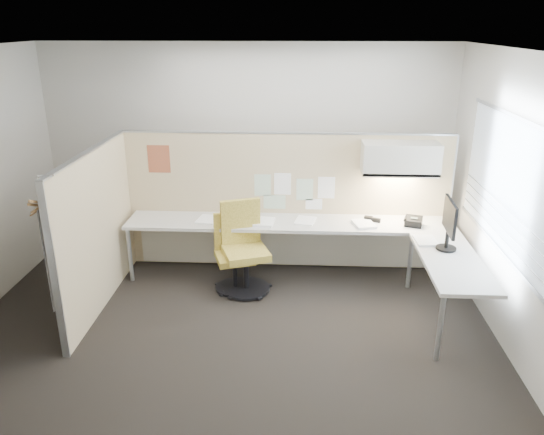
# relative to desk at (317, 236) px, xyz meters

# --- Properties ---
(floor) EXTENTS (5.50, 4.50, 0.01)m
(floor) POSITION_rel_desk_xyz_m (-0.93, -1.13, -0.61)
(floor) COLOR black
(floor) RESTS_ON ground
(ceiling) EXTENTS (5.50, 4.50, 0.01)m
(ceiling) POSITION_rel_desk_xyz_m (-0.93, -1.13, 2.20)
(ceiling) COLOR white
(ceiling) RESTS_ON wall_back
(wall_back) EXTENTS (5.50, 0.02, 2.80)m
(wall_back) POSITION_rel_desk_xyz_m (-0.93, 1.12, 0.80)
(wall_back) COLOR beige
(wall_back) RESTS_ON ground
(wall_front) EXTENTS (5.50, 0.02, 2.80)m
(wall_front) POSITION_rel_desk_xyz_m (-0.93, -3.38, 0.80)
(wall_front) COLOR beige
(wall_front) RESTS_ON ground
(wall_right) EXTENTS (0.02, 4.50, 2.80)m
(wall_right) POSITION_rel_desk_xyz_m (1.82, -1.13, 0.80)
(wall_right) COLOR beige
(wall_right) RESTS_ON ground
(window_pane) EXTENTS (0.01, 2.80, 1.30)m
(window_pane) POSITION_rel_desk_xyz_m (1.79, -1.13, 0.95)
(window_pane) COLOR #95A3AD
(window_pane) RESTS_ON wall_right
(partition_back) EXTENTS (4.10, 0.06, 1.75)m
(partition_back) POSITION_rel_desk_xyz_m (-0.38, 0.47, 0.27)
(partition_back) COLOR #C8B28A
(partition_back) RESTS_ON floor
(partition_left) EXTENTS (0.06, 2.20, 1.75)m
(partition_left) POSITION_rel_desk_xyz_m (-2.43, -0.63, 0.27)
(partition_left) COLOR #C8B28A
(partition_left) RESTS_ON floor
(desk) EXTENTS (4.00, 2.07, 0.73)m
(desk) POSITION_rel_desk_xyz_m (0.00, 0.00, 0.00)
(desk) COLOR beige
(desk) RESTS_ON floor
(overhead_bin) EXTENTS (0.90, 0.36, 0.38)m
(overhead_bin) POSITION_rel_desk_xyz_m (0.97, 0.26, 0.91)
(overhead_bin) COLOR beige
(overhead_bin) RESTS_ON partition_back
(task_light_strip) EXTENTS (0.60, 0.06, 0.02)m
(task_light_strip) POSITION_rel_desk_xyz_m (0.97, 0.26, 0.70)
(task_light_strip) COLOR #FFEABF
(task_light_strip) RESTS_ON overhead_bin
(pinned_papers) EXTENTS (1.01, 0.00, 0.47)m
(pinned_papers) POSITION_rel_desk_xyz_m (-0.30, 0.44, 0.43)
(pinned_papers) COLOR #8CBF8C
(pinned_papers) RESTS_ON partition_back
(poster) EXTENTS (0.28, 0.00, 0.35)m
(poster) POSITION_rel_desk_xyz_m (-1.98, 0.44, 0.82)
(poster) COLOR #EE541E
(poster) RESTS_ON partition_back
(chair_left) EXTENTS (0.53, 0.55, 0.90)m
(chair_left) POSITION_rel_desk_xyz_m (-0.99, -0.21, -0.18)
(chair_left) COLOR black
(chair_left) RESTS_ON floor
(chair_right) EXTENTS (0.63, 0.65, 1.06)m
(chair_right) POSITION_rel_desk_xyz_m (-0.86, -0.23, -0.11)
(chair_right) COLOR black
(chair_right) RESTS_ON floor
(monitor) EXTENTS (0.22, 0.52, 0.55)m
(monitor) POSITION_rel_desk_xyz_m (1.37, -0.62, 0.44)
(monitor) COLOR black
(monitor) RESTS_ON desk
(phone) EXTENTS (0.26, 0.24, 0.12)m
(phone) POSITION_rel_desk_xyz_m (1.15, 0.08, 0.18)
(phone) COLOR black
(phone) RESTS_ON desk
(stapler) EXTENTS (0.14, 0.09, 0.05)m
(stapler) POSITION_rel_desk_xyz_m (0.71, 0.19, 0.15)
(stapler) COLOR black
(stapler) RESTS_ON desk
(tape_dispenser) EXTENTS (0.11, 0.09, 0.06)m
(tape_dispenser) POSITION_rel_desk_xyz_m (0.64, 0.21, 0.16)
(tape_dispenser) COLOR black
(tape_dispenser) RESTS_ON desk
(coat_hook) EXTENTS (0.18, 0.44, 1.32)m
(coat_hook) POSITION_rel_desk_xyz_m (-2.51, -1.60, 0.82)
(coat_hook) COLOR silver
(coat_hook) RESTS_ON partition_left
(paper_stack_0) EXTENTS (0.27, 0.33, 0.02)m
(paper_stack_0) POSITION_rel_desk_xyz_m (-1.34, 0.13, 0.14)
(paper_stack_0) COLOR white
(paper_stack_0) RESTS_ON desk
(paper_stack_1) EXTENTS (0.26, 0.32, 0.03)m
(paper_stack_1) POSITION_rel_desk_xyz_m (-0.64, 0.06, 0.14)
(paper_stack_1) COLOR white
(paper_stack_1) RESTS_ON desk
(paper_stack_2) EXTENTS (0.29, 0.34, 0.02)m
(paper_stack_2) POSITION_rel_desk_xyz_m (-0.14, 0.16, 0.14)
(paper_stack_2) COLOR white
(paper_stack_2) RESTS_ON desk
(paper_stack_3) EXTENTS (0.29, 0.35, 0.03)m
(paper_stack_3) POSITION_rel_desk_xyz_m (0.57, 0.07, 0.14)
(paper_stack_3) COLOR white
(paper_stack_3) RESTS_ON desk
(paper_stack_4) EXTENTS (0.25, 0.31, 0.02)m
(paper_stack_4) POSITION_rel_desk_xyz_m (1.20, -0.41, 0.14)
(paper_stack_4) COLOR white
(paper_stack_4) RESTS_ON desk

